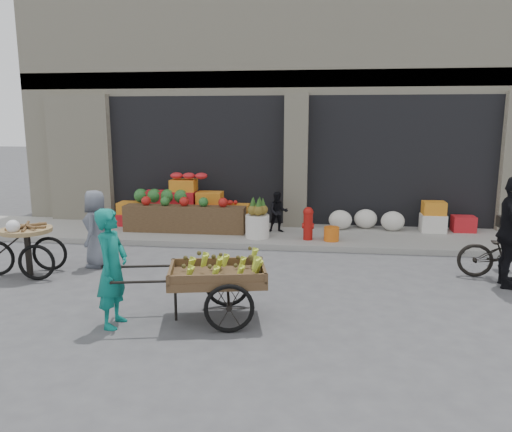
# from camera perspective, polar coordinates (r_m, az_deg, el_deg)

# --- Properties ---
(ground) EXTENTS (80.00, 80.00, 0.00)m
(ground) POSITION_cam_1_polar(r_m,az_deg,el_deg) (7.45, 2.41, -9.93)
(ground) COLOR #424244
(ground) RESTS_ON ground
(sidewalk) EXTENTS (18.00, 2.20, 0.12)m
(sidewalk) POSITION_cam_1_polar(r_m,az_deg,el_deg) (11.35, 4.24, -2.28)
(sidewalk) COLOR gray
(sidewalk) RESTS_ON ground
(building) EXTENTS (14.00, 6.45, 7.00)m
(building) POSITION_cam_1_polar(r_m,az_deg,el_deg) (15.00, 5.30, 13.65)
(building) COLOR beige
(building) RESTS_ON ground
(fruit_display) EXTENTS (3.10, 1.12, 1.24)m
(fruit_display) POSITION_cam_1_polar(r_m,az_deg,el_deg) (11.89, -7.68, 1.27)
(fruit_display) COLOR red
(fruit_display) RESTS_ON sidewalk
(pineapple_bin) EXTENTS (0.52, 0.52, 0.50)m
(pineapple_bin) POSITION_cam_1_polar(r_m,az_deg,el_deg) (10.86, 0.16, -1.18)
(pineapple_bin) COLOR silver
(pineapple_bin) RESTS_ON sidewalk
(fire_hydrant) EXTENTS (0.22, 0.22, 0.71)m
(fire_hydrant) POSITION_cam_1_polar(r_m,az_deg,el_deg) (10.70, 5.98, -0.69)
(fire_hydrant) COLOR #A5140F
(fire_hydrant) RESTS_ON sidewalk
(orange_bucket) EXTENTS (0.32, 0.32, 0.30)m
(orange_bucket) POSITION_cam_1_polar(r_m,az_deg,el_deg) (10.70, 8.62, -2.03)
(orange_bucket) COLOR orange
(orange_bucket) RESTS_ON sidewalk
(right_bay_goods) EXTENTS (3.35, 0.60, 0.70)m
(right_bay_goods) POSITION_cam_1_polar(r_m,az_deg,el_deg) (12.02, 16.97, -0.29)
(right_bay_goods) COLOR silver
(right_bay_goods) RESTS_ON sidewalk
(seated_person) EXTENTS (0.51, 0.43, 0.93)m
(seated_person) POSITION_cam_1_polar(r_m,az_deg,el_deg) (11.36, 2.54, 0.46)
(seated_person) COLOR black
(seated_person) RESTS_ON sidewalk
(banana_cart) EXTENTS (2.30, 1.29, 0.91)m
(banana_cart) POSITION_cam_1_polar(r_m,az_deg,el_deg) (6.69, -4.85, -6.42)
(banana_cart) COLOR brown
(banana_cart) RESTS_ON ground
(vendor_woman) EXTENTS (0.38, 0.58, 1.56)m
(vendor_woman) POSITION_cam_1_polar(r_m,az_deg,el_deg) (6.70, -16.11, -5.73)
(vendor_woman) COLOR #0F7468
(vendor_woman) RESTS_ON ground
(tricycle_cart) EXTENTS (1.45, 0.95, 0.95)m
(tricycle_cart) POSITION_cam_1_polar(r_m,az_deg,el_deg) (9.42, -24.70, -2.88)
(tricycle_cart) COLOR #9E7F51
(tricycle_cart) RESTS_ON ground
(vendor_grey) EXTENTS (0.51, 0.73, 1.41)m
(vendor_grey) POSITION_cam_1_polar(r_m,az_deg,el_deg) (9.52, -17.78, -1.38)
(vendor_grey) COLOR slate
(vendor_grey) RESTS_ON ground
(bicycle) EXTENTS (1.79, 0.86, 0.90)m
(bicycle) POSITION_cam_1_polar(r_m,az_deg,el_deg) (9.40, 27.24, -3.84)
(bicycle) COLOR black
(bicycle) RESTS_ON ground
(cyclist) EXTENTS (0.60, 1.11, 1.80)m
(cyclist) POSITION_cam_1_polar(r_m,az_deg,el_deg) (8.87, 27.13, -1.67)
(cyclist) COLOR black
(cyclist) RESTS_ON ground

